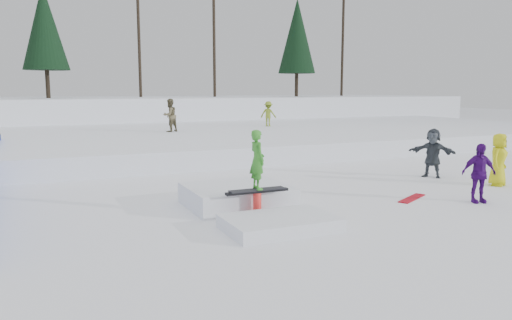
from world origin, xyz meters
name	(u,v)px	position (x,y,z in m)	size (l,w,h in m)	color
ground	(271,217)	(0.00, 0.00, 0.00)	(120.00, 120.00, 0.00)	white
snow_berm	(104,113)	(0.00, 30.00, 1.20)	(60.00, 14.00, 2.40)	white
snow_midrise	(140,140)	(0.00, 16.00, 0.40)	(50.00, 18.00, 0.80)	white
treeline	(185,32)	(6.18, 28.28, 7.45)	(40.24, 4.22, 10.50)	black
walker_olive	(170,115)	(1.52, 15.47, 1.67)	(0.85, 0.66, 1.75)	brown
walker_ygreen	(268,114)	(8.01, 16.93, 1.56)	(0.98, 0.56, 1.51)	olive
spectator_purple	(479,173)	(5.81, -0.89, 0.81)	(0.95, 0.39, 1.62)	#440B70
spectator_yellow	(498,160)	(8.33, 0.61, 0.84)	(0.82, 0.53, 1.67)	#CCCD12
spectator_dark	(433,153)	(7.52, 2.63, 0.86)	(1.59, 0.51, 1.71)	#353C43
loose_board_red	(412,198)	(4.50, 0.18, 0.01)	(1.40, 0.28, 0.03)	#A20815
jib_rail_feature	(248,200)	(-0.31, 0.69, 0.30)	(2.60, 4.40, 2.11)	white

